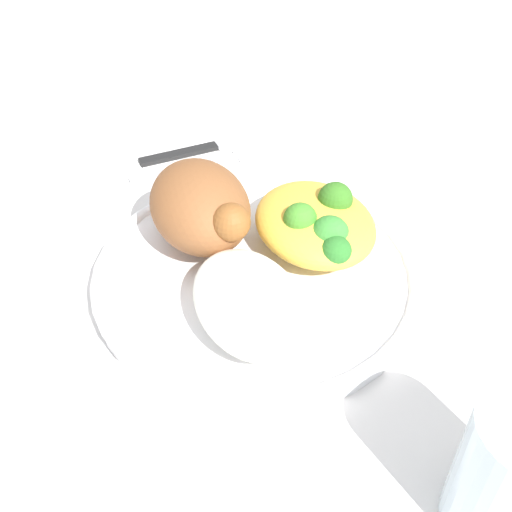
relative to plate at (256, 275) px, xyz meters
name	(u,v)px	position (x,y,z in m)	size (l,w,h in m)	color
ground_plane	(256,284)	(0.00, 0.00, -0.01)	(2.00, 2.00, 0.00)	silver
plate	(256,275)	(0.00, 0.00, 0.00)	(0.25, 0.25, 0.02)	white
roasted_chicken	(201,207)	(-0.05, -0.03, 0.04)	(0.11, 0.07, 0.06)	brown
rice_pile	(249,302)	(0.05, -0.02, 0.03)	(0.11, 0.07, 0.03)	white
mac_cheese_with_broccoli	(317,223)	(-0.01, 0.05, 0.03)	(0.11, 0.09, 0.05)	gold
fork	(210,162)	(-0.18, 0.02, -0.01)	(0.02, 0.14, 0.01)	#B2B2B7
knife	(215,145)	(-0.20, 0.03, -0.01)	(0.03, 0.19, 0.01)	black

